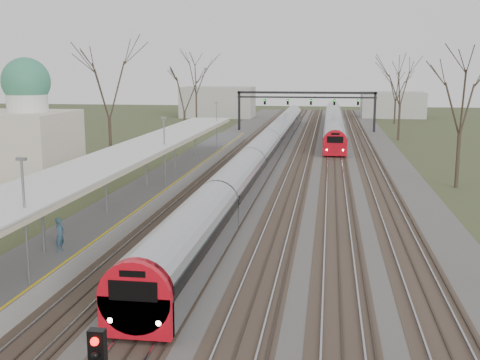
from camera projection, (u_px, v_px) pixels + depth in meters
The scene contains 10 objects.
track_bed at pixel (294, 160), 62.63m from camera, with size 24.00×160.00×0.22m.
platform at pixel (161, 185), 46.88m from camera, with size 3.50×69.00×1.00m, color #9E9B93.
canopy at pixel (142, 148), 41.86m from camera, with size 4.10×50.00×3.11m.
dome_building at pixel (10, 140), 48.61m from camera, with size 10.00×8.00×10.30m.
signal_gantry at pixel (306, 99), 90.91m from camera, with size 21.00×0.59×6.08m.
tree_west_far at pixel (108, 84), 56.88m from camera, with size 5.50×5.50×11.33m.
tree_east_far at pixel (462, 96), 46.68m from camera, with size 5.00×5.00×10.30m.
train_near at pixel (269, 145), 63.89m from camera, with size 2.62×90.21×3.05m.
train_far at pixel (334, 121), 92.65m from camera, with size 2.62×60.21×3.05m.
passenger at pixel (60, 235), 27.83m from camera, with size 0.59×0.39×1.62m, color #335064.
Camera 1 is at (3.86, -7.12, 9.35)m, focal length 45.00 mm.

